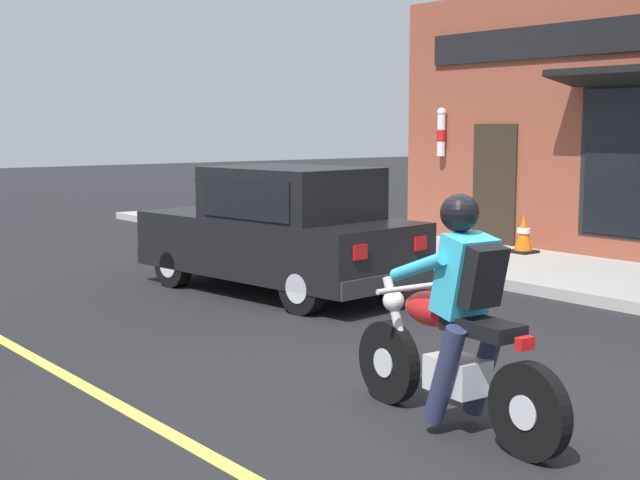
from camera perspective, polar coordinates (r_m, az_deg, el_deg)
name	(u,v)px	position (r m, az deg, el deg)	size (l,w,h in m)	color
ground_plane	(431,407)	(6.74, 7.09, -10.57)	(80.00, 80.00, 0.00)	black
sidewalk_curb	(554,272)	(12.64, 14.75, -2.02)	(2.60, 22.00, 0.14)	#ADAAA3
lane_stripe	(42,362)	(8.26, -17.39, -7.47)	(0.12, 19.80, 0.01)	#D1C64C
motorcycle_with_rider	(456,332)	(6.12, 8.67, -5.86)	(0.59, 2.02, 1.62)	black
car_hatchback	(281,232)	(11.03, -2.53, 0.54)	(2.07, 3.95, 1.57)	black
traffic_cone	(523,234)	(13.93, 12.89, 0.39)	(0.36, 0.36, 0.60)	black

